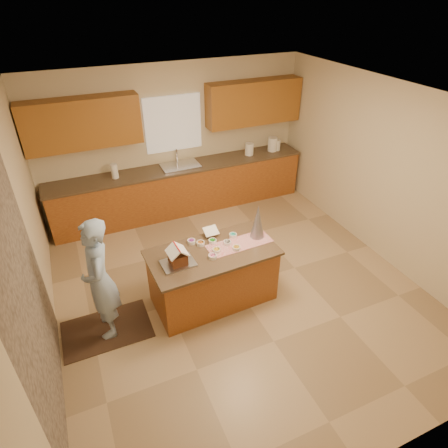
{
  "coord_description": "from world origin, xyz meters",
  "views": [
    {
      "loc": [
        -1.87,
        -3.85,
        3.84
      ],
      "look_at": [
        -0.1,
        0.2,
        1.0
      ],
      "focal_mm": 30.54,
      "sensor_mm": 36.0,
      "label": 1
    }
  ],
  "objects": [
    {
      "name": "island_base",
      "position": [
        -0.4,
        -0.11,
        0.4
      ],
      "size": [
        1.65,
        0.88,
        0.79
      ],
      "primitive_type": "cube",
      "rotation": [
        0.0,
        0.0,
        0.04
      ],
      "color": "#A05E21",
      "rests_on": "floor"
    },
    {
      "name": "canister_a",
      "position": [
        1.43,
        2.45,
        1.04
      ],
      "size": [
        0.17,
        0.17,
        0.23
      ],
      "primitive_type": "cylinder",
      "color": "white",
      "rests_on": "back_counter_top"
    },
    {
      "name": "back_counter_base",
      "position": [
        0.0,
        2.45,
        0.44
      ],
      "size": [
        4.8,
        0.6,
        0.88
      ],
      "primitive_type": "cube",
      "color": "#A05E21",
      "rests_on": "floor"
    },
    {
      "name": "wall_right",
      "position": [
        2.5,
        0.0,
        1.35
      ],
      "size": [
        5.5,
        5.5,
        0.0
      ],
      "primitive_type": "plane",
      "color": "beige",
      "rests_on": "floor"
    },
    {
      "name": "upper_cabinet_right",
      "position": [
        1.55,
        2.57,
        1.9
      ],
      "size": [
        1.85,
        0.35,
        0.8
      ],
      "primitive_type": "cube",
      "color": "#9C5C21",
      "rests_on": "wall_back"
    },
    {
      "name": "canister_b",
      "position": [
        1.95,
        2.45,
        1.06
      ],
      "size": [
        0.19,
        0.19,
        0.28
      ],
      "primitive_type": "cylinder",
      "color": "white",
      "rests_on": "back_counter_top"
    },
    {
      "name": "island_top",
      "position": [
        -0.4,
        -0.11,
        0.81
      ],
      "size": [
        1.73,
        0.96,
        0.04
      ],
      "primitive_type": "cube",
      "rotation": [
        0.0,
        0.0,
        0.04
      ],
      "color": "brown",
      "rests_on": "island_base"
    },
    {
      "name": "wall_left",
      "position": [
        -2.5,
        0.0,
        1.35
      ],
      "size": [
        5.5,
        5.5,
        0.0
      ],
      "primitive_type": "plane",
      "color": "beige",
      "rests_on": "floor"
    },
    {
      "name": "tinsel_tree",
      "position": [
        0.3,
        -0.03,
        1.07
      ],
      "size": [
        0.21,
        0.21,
        0.49
      ],
      "primitive_type": "cone",
      "rotation": [
        0.0,
        0.0,
        0.04
      ],
      "color": "silver",
      "rests_on": "island_top"
    },
    {
      "name": "wall_back",
      "position": [
        0.0,
        2.75,
        1.35
      ],
      "size": [
        5.5,
        5.5,
        0.0
      ],
      "primitive_type": "plane",
      "color": "beige",
      "rests_on": "floor"
    },
    {
      "name": "baking_tray",
      "position": [
        -0.89,
        -0.18,
        0.84
      ],
      "size": [
        0.43,
        0.32,
        0.02
      ],
      "primitive_type": "cube",
      "rotation": [
        0.0,
        0.0,
        0.04
      ],
      "color": "silver",
      "rests_on": "island_top"
    },
    {
      "name": "rug",
      "position": [
        -1.9,
        -0.1,
        0.01
      ],
      "size": [
        1.11,
        0.72,
        0.01
      ],
      "primitive_type": "cube",
      "color": "black",
      "rests_on": "floor"
    },
    {
      "name": "sink",
      "position": [
        0.0,
        2.45,
        0.89
      ],
      "size": [
        0.7,
        0.45,
        0.12
      ],
      "primitive_type": "cube",
      "color": "silver",
      "rests_on": "back_counter_top"
    },
    {
      "name": "table_runner",
      "position": [
        0.0,
        -0.09,
        0.83
      ],
      "size": [
        0.91,
        0.36,
        0.01
      ],
      "primitive_type": "cube",
      "rotation": [
        0.0,
        0.0,
        0.04
      ],
      "color": "#9F0B1B",
      "rests_on": "island_top"
    },
    {
      "name": "candy_bowls",
      "position": [
        -0.31,
        -0.02,
        0.85
      ],
      "size": [
        0.69,
        0.53,
        0.05
      ],
      "color": "pink",
      "rests_on": "island_top"
    },
    {
      "name": "upper_cabinet_left",
      "position": [
        -1.55,
        2.57,
        1.9
      ],
      "size": [
        1.85,
        0.35,
        0.8
      ],
      "primitive_type": "cube",
      "color": "#9C5C21",
      "rests_on": "wall_back"
    },
    {
      "name": "faucet",
      "position": [
        0.0,
        2.63,
        1.06
      ],
      "size": [
        0.03,
        0.03,
        0.28
      ],
      "primitive_type": "cylinder",
      "color": "silver",
      "rests_on": "back_counter_top"
    },
    {
      "name": "cookbook",
      "position": [
        -0.28,
        0.24,
        0.91
      ],
      "size": [
        0.2,
        0.16,
        0.08
      ],
      "primitive_type": "cube",
      "rotation": [
        -1.13,
        0.0,
        0.04
      ],
      "color": "white",
      "rests_on": "island_top"
    },
    {
      "name": "stone_accent",
      "position": [
        -2.48,
        -0.8,
        1.25
      ],
      "size": [
        0.0,
        2.5,
        2.5
      ],
      "primitive_type": "plane",
      "rotation": [
        1.57,
        0.0,
        1.57
      ],
      "color": "gray",
      "rests_on": "wall_left"
    },
    {
      "name": "back_counter_top",
      "position": [
        0.0,
        2.45,
        0.9
      ],
      "size": [
        4.85,
        0.63,
        0.04
      ],
      "primitive_type": "cube",
      "color": "brown",
      "rests_on": "back_counter_base"
    },
    {
      "name": "paper_towel",
      "position": [
        -1.19,
        2.45,
        1.05
      ],
      "size": [
        0.12,
        0.12,
        0.26
      ],
      "primitive_type": "cylinder",
      "color": "white",
      "rests_on": "back_counter_top"
    },
    {
      "name": "wall_front",
      "position": [
        0.0,
        -2.75,
        1.35
      ],
      "size": [
        5.5,
        5.5,
        0.0
      ],
      "primitive_type": "plane",
      "color": "beige",
      "rests_on": "floor"
    },
    {
      "name": "gingerbread_house",
      "position": [
        -0.89,
        -0.18,
        0.94
      ],
      "size": [
        0.26,
        0.26,
        0.25
      ],
      "color": "#5C3318",
      "rests_on": "baking_tray"
    },
    {
      "name": "floor",
      "position": [
        0.0,
        0.0,
        0.0
      ],
      "size": [
        5.5,
        5.5,
        0.0
      ],
      "primitive_type": "plane",
      "color": "tan",
      "rests_on": "ground"
    },
    {
      "name": "ceiling",
      "position": [
        0.0,
        0.0,
        2.7
      ],
      "size": [
        5.5,
        5.5,
        0.0
      ],
      "primitive_type": "plane",
      "color": "silver",
      "rests_on": "floor"
    },
    {
      "name": "window_curtain",
      "position": [
        0.0,
        2.72,
        1.65
      ],
      "size": [
        1.05,
        0.03,
        1.0
      ],
      "primitive_type": "cube",
      "color": "white",
      "rests_on": "wall_back"
    },
    {
      "name": "boy",
      "position": [
        -1.85,
        -0.1,
        0.83
      ],
      "size": [
        0.43,
        0.62,
        1.63
      ],
      "primitive_type": "imported",
      "rotation": [
        0.0,
        0.0,
        -1.63
      ],
      "color": "#9AB7DA",
      "rests_on": "rug"
    },
    {
      "name": "canister_c",
      "position": [
        2.05,
        2.45,
        1.03
      ],
      "size": [
        0.15,
        0.15,
        0.21
      ],
      "primitive_type": "cylinder",
      "color": "white",
      "rests_on": "back_counter_top"
    }
  ]
}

